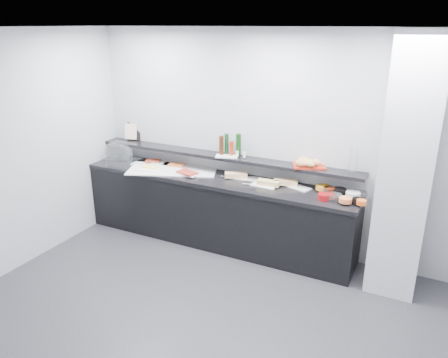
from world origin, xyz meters
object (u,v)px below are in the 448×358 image
at_px(cloche_base, 124,160).
at_px(sandwich_plate_mid, 264,186).
at_px(bread_tray, 309,166).
at_px(carafe, 353,160).
at_px(condiment_tray, 227,156).
at_px(framed_print, 134,131).

xyz_separation_m(cloche_base, sandwich_plate_mid, (2.12, -0.04, -0.01)).
height_order(bread_tray, carafe, carafe).
bearing_deg(bread_tray, sandwich_plate_mid, -177.99).
bearing_deg(bread_tray, cloche_base, 160.41).
bearing_deg(carafe, condiment_tray, -177.51).
distance_m(framed_print, bread_tray, 2.60).
relative_size(cloche_base, sandwich_plate_mid, 1.47).
xyz_separation_m(cloche_base, framed_print, (-0.00, 0.28, 0.36)).
bearing_deg(sandwich_plate_mid, cloche_base, -177.21).
height_order(cloche_base, carafe, carafe).
relative_size(framed_print, bread_tray, 0.71).
relative_size(cloche_base, framed_print, 1.71).
bearing_deg(carafe, framed_print, 178.31).
height_order(condiment_tray, bread_tray, bread_tray).
xyz_separation_m(sandwich_plate_mid, framed_print, (-2.13, 0.31, 0.37)).
bearing_deg(condiment_tray, carafe, -17.47).
height_order(condiment_tray, carafe, carafe).
xyz_separation_m(framed_print, bread_tray, (2.60, -0.09, -0.12)).
height_order(framed_print, condiment_tray, framed_print).
xyz_separation_m(cloche_base, condiment_tray, (1.55, 0.12, 0.24)).
relative_size(framed_print, condiment_tray, 0.95).
relative_size(condiment_tray, carafe, 0.91).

